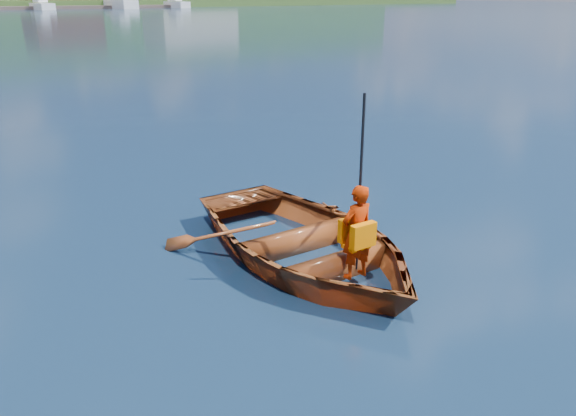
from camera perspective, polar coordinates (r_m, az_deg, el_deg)
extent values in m
plane|color=#122846|center=(7.51, 0.52, -5.97)|extent=(600.00, 600.00, 0.00)
imported|color=brown|center=(7.58, 1.62, -3.37)|extent=(3.24, 4.35, 0.86)
imported|color=#AA2302|center=(6.84, 6.99, -2.46)|extent=(0.46, 0.32, 1.20)
cube|color=orange|center=(6.76, 7.64, -2.79)|extent=(0.35, 0.12, 0.30)
cube|color=orange|center=(6.93, 6.36, -2.13)|extent=(0.34, 0.10, 0.30)
cube|color=orange|center=(6.91, 6.93, -3.82)|extent=(0.31, 0.24, 0.05)
cylinder|color=black|center=(6.86, 7.34, 2.23)|extent=(0.04, 0.04, 2.24)
cube|color=white|center=(153.25, -23.70, 18.20)|extent=(3.11, 11.11, 1.68)
cube|color=white|center=(159.22, -16.63, 19.17)|extent=(3.91, 13.95, 2.36)
cube|color=white|center=(165.62, -11.23, 19.56)|extent=(2.92, 10.44, 1.82)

